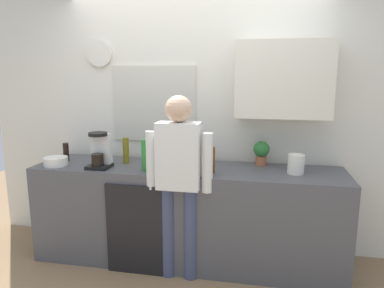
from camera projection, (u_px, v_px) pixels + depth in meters
ground_plane at (180, 276)px, 3.18m from camera, size 8.00×8.00×0.00m
kitchen_counter at (187, 214)px, 3.38m from camera, size 2.86×0.64×0.92m
dishwasher_panel at (137, 231)px, 3.14m from camera, size 0.56×0.02×0.83m
back_wall_assembly at (205, 115)px, 3.57m from camera, size 4.46×0.42×2.60m
coffee_maker at (100, 152)px, 3.28m from camera, size 0.20×0.20×0.33m
bottle_clear_soda at (146, 155)px, 3.18m from camera, size 0.09×0.09×0.28m
bottle_amber_beer at (211, 160)px, 3.10m from camera, size 0.06×0.06×0.23m
bottle_olive_oil at (126, 150)px, 3.44m from camera, size 0.06×0.06×0.25m
bottle_red_vinegar at (199, 155)px, 3.31m from camera, size 0.06×0.06×0.22m
bottle_dark_sauce at (66, 152)px, 3.53m from camera, size 0.06×0.06×0.18m
cup_white_mug at (188, 162)px, 3.30m from camera, size 0.08×0.08×0.10m
cup_blue_mug at (160, 163)px, 3.27m from camera, size 0.08×0.08×0.10m
cup_yellow_cup at (163, 166)px, 3.17m from camera, size 0.07×0.07×0.09m
mixing_bowl at (56, 161)px, 3.36m from camera, size 0.22×0.22×0.08m
potted_plant at (261, 152)px, 3.35m from camera, size 0.15×0.15×0.23m
dish_soap at (171, 158)px, 3.33m from camera, size 0.06×0.06×0.18m
storage_canister at (296, 164)px, 3.07m from camera, size 0.14×0.14×0.17m
person_at_sink at (179, 173)px, 2.99m from camera, size 0.57×0.22×1.60m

